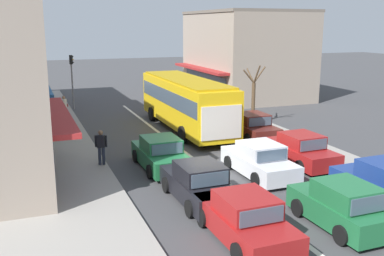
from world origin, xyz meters
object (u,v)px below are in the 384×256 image
Objects in this scene: city_bus at (186,100)px; sedan_behind_bus_mid at (161,154)px; parked_sedan_kerb_second at (300,150)px; street_tree_right at (253,97)px; sedan_queue_far_back at (199,184)px; hatchback_queue_gap_filler at (341,206)px; sedan_behind_bus_near at (245,219)px; pedestrian_browsing_midblock at (101,145)px; parked_sedan_kerb_third at (251,127)px; sedan_adjacent_lane_trail at (259,161)px; pedestrian_with_handbag_near at (64,106)px; traffic_light_downstreet at (72,73)px.

city_bus is 2.58× the size of sedan_behind_bus_mid.
street_tree_right reaches higher than parked_sedan_kerb_second.
sedan_behind_bus_mid is 1.00× the size of sedan_queue_far_back.
sedan_behind_bus_mid is at bearing 114.81° from hatchback_queue_gap_filler.
sedan_queue_far_back is at bearing 92.65° from sedan_behind_bus_near.
city_bus is 7.89m from sedan_behind_bus_mid.
sedan_behind_bus_mid is at bearing 92.46° from sedan_queue_far_back.
sedan_queue_far_back and parked_sedan_kerb_second have the same top height.
hatchback_queue_gap_filler is at bearing -55.47° from pedestrian_browsing_midblock.
street_tree_right is (1.76, 3.08, 1.18)m from parked_sedan_kerb_third.
street_tree_right is at bearing -2.79° from city_bus.
sedan_behind_bus_mid and parked_sedan_kerb_third have the same top height.
pedestrian_browsing_midblock is (-2.86, 8.71, 0.40)m from sedan_behind_bus_near.
sedan_adjacent_lane_trail is 1.06× the size of street_tree_right.
hatchback_queue_gap_filler is at bearing -46.37° from sedan_queue_far_back.
sedan_behind_bus_near is (-3.35, 0.31, -0.05)m from hatchback_queue_gap_filler.
pedestrian_browsing_midblock is at bearing 157.58° from sedan_behind_bus_mid.
sedan_behind_bus_mid is 2.58× the size of pedestrian_with_handbag_near.
parked_sedan_kerb_third is at bearing 28.32° from sedan_behind_bus_mid.
parked_sedan_kerb_second is at bearing 22.88° from sedan_queue_far_back.
pedestrian_browsing_midblock is (-10.86, -5.59, -0.78)m from street_tree_right.
sedan_behind_bus_near is 3.37m from sedan_queue_far_back.
hatchback_queue_gap_filler is 15.37m from street_tree_right.
hatchback_queue_gap_filler is 2.28× the size of pedestrian_browsing_midblock.
city_bus is 2.57× the size of sedan_adjacent_lane_trail.
hatchback_queue_gap_filler is at bearing -112.95° from parked_sedan_kerb_second.
pedestrian_with_handbag_near reaches higher than parked_sedan_kerb_second.
sedan_behind_bus_mid is 2.58× the size of pedestrian_browsing_midblock.
pedestrian_with_handbag_near is at bearing 138.61° from parked_sedan_kerb_third.
traffic_light_downstreet reaches higher than sedan_behind_bus_near.
sedan_queue_far_back is at bearing -126.73° from street_tree_right.
city_bus is 2.92× the size of hatchback_queue_gap_filler.
sedan_adjacent_lane_trail and parked_sedan_kerb_third have the same top height.
city_bus is 8.57m from pedestrian_browsing_midblock.
traffic_light_downstreet is at bearing 88.23° from pedestrian_browsing_midblock.
parked_sedan_kerb_third is at bearing 64.80° from sedan_adjacent_lane_trail.
pedestrian_with_handbag_near is (-11.47, 5.48, -0.77)m from street_tree_right.
sedan_queue_far_back is (-3.51, 3.68, -0.05)m from hatchback_queue_gap_filler.
pedestrian_browsing_midblock is at bearing 108.17° from sedan_behind_bus_near.
pedestrian_browsing_midblock is at bearing -152.78° from street_tree_right.
traffic_light_downstreet reaches higher than parked_sedan_kerb_second.
pedestrian_browsing_midblock is at bearing 162.80° from parked_sedan_kerb_second.
sedan_adjacent_lane_trail is at bearing -89.92° from city_bus.
traffic_light_downstreet is 2.58× the size of pedestrian_browsing_midblock.
city_bus reaches higher than sedan_adjacent_lane_trail.
traffic_light_downstreet is at bearing 76.11° from pedestrian_with_handbag_near.
hatchback_queue_gap_filler is 0.88× the size of sedan_adjacent_lane_trail.
city_bus is 4.63m from street_tree_right.
traffic_light_downstreet is 1.06× the size of street_tree_right.
city_bus is 14.96m from sedan_behind_bus_near.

